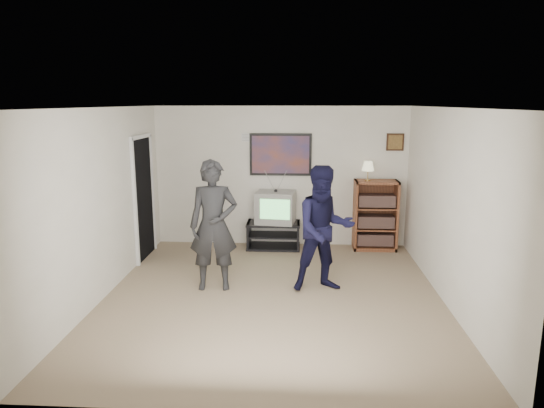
# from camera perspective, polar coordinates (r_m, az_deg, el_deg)

# --- Properties ---
(room_shell) EXTENTS (4.51, 5.00, 2.51)m
(room_shell) POSITION_cam_1_polar(r_m,az_deg,el_deg) (6.60, 0.25, 0.40)
(room_shell) COLOR #78694C
(room_shell) RESTS_ON ground
(media_stand) EXTENTS (0.94, 0.52, 0.47)m
(media_stand) POSITION_cam_1_polar(r_m,az_deg,el_deg) (8.67, 0.17, -3.67)
(media_stand) COLOR black
(media_stand) RESTS_ON room_shell
(crt_television) EXTENTS (0.72, 0.63, 0.56)m
(crt_television) POSITION_cam_1_polar(r_m,az_deg,el_deg) (8.54, 0.44, -0.35)
(crt_television) COLOR gray
(crt_television) RESTS_ON media_stand
(bookshelf) EXTENTS (0.75, 0.43, 1.23)m
(bookshelf) POSITION_cam_1_polar(r_m,az_deg,el_deg) (8.71, 12.05, -1.29)
(bookshelf) COLOR #542A19
(bookshelf) RESTS_ON room_shell
(table_lamp) EXTENTS (0.21, 0.21, 0.34)m
(table_lamp) POSITION_cam_1_polar(r_m,az_deg,el_deg) (8.53, 11.22, 3.83)
(table_lamp) COLOR beige
(table_lamp) RESTS_ON bookshelf
(person_tall) EXTENTS (0.71, 0.51, 1.81)m
(person_tall) POSITION_cam_1_polar(r_m,az_deg,el_deg) (6.70, -6.88, -2.52)
(person_tall) COLOR black
(person_tall) RESTS_ON room_shell
(person_short) EXTENTS (0.97, 0.83, 1.74)m
(person_short) POSITION_cam_1_polar(r_m,az_deg,el_deg) (6.64, 6.15, -2.95)
(person_short) COLOR black
(person_short) RESTS_ON room_shell
(controller_left) EXTENTS (0.04, 0.12, 0.03)m
(controller_left) POSITION_cam_1_polar(r_m,az_deg,el_deg) (6.88, -6.43, -0.46)
(controller_left) COLOR white
(controller_left) RESTS_ON person_tall
(controller_right) EXTENTS (0.07, 0.13, 0.04)m
(controller_right) POSITION_cam_1_polar(r_m,az_deg,el_deg) (6.84, 5.68, -0.80)
(controller_right) COLOR white
(controller_right) RESTS_ON person_short
(poster) EXTENTS (1.10, 0.03, 0.75)m
(poster) POSITION_cam_1_polar(r_m,az_deg,el_deg) (8.64, 1.01, 5.83)
(poster) COLOR black
(poster) RESTS_ON room_shell
(air_vent) EXTENTS (0.28, 0.02, 0.14)m
(air_vent) POSITION_cam_1_polar(r_m,az_deg,el_deg) (8.66, -2.66, 7.83)
(air_vent) COLOR white
(air_vent) RESTS_ON room_shell
(small_picture) EXTENTS (0.30, 0.03, 0.30)m
(small_picture) POSITION_cam_1_polar(r_m,az_deg,el_deg) (8.77, 14.29, 7.07)
(small_picture) COLOR black
(small_picture) RESTS_ON room_shell
(doorway) EXTENTS (0.03, 0.85, 2.00)m
(doorway) POSITION_cam_1_polar(r_m,az_deg,el_deg) (8.28, -14.92, 0.61)
(doorway) COLOR black
(doorway) RESTS_ON room_shell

